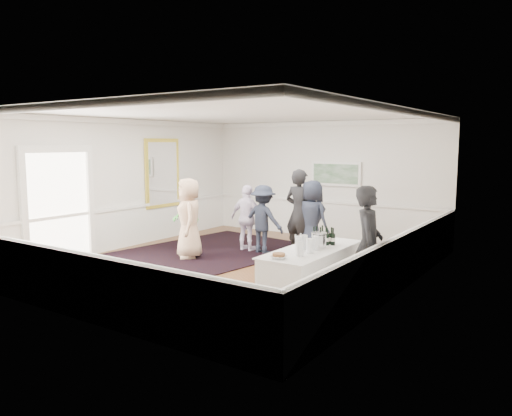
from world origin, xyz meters
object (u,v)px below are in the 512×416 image
Objects in this scene: bartender at (368,244)px; guest_lilac at (247,218)px; guest_tan at (189,218)px; guest_dark_b at (299,213)px; guest_dark_a at (263,219)px; guest_green at (186,217)px; serving_table at (312,275)px; ice_bucket at (319,240)px; guest_navy at (312,219)px; nut_bowl at (279,256)px.

guest_lilac is at bearing 41.32° from bartender.
guest_dark_b reaches higher than guest_tan.
guest_dark_a is 0.81× the size of guest_dark_b.
guest_green is 1.02× the size of guest_lilac.
guest_tan is 1.52m from guest_lilac.
guest_green reaches higher than serving_table.
guest_lilac reaches higher than ice_bucket.
guest_green is 4.79m from ice_bucket.
bartender is at bearing 36.42° from serving_table.
guest_lilac is 0.45m from guest_dark_a.
bartender reaches higher than ice_bucket.
ice_bucket is (1.90, -2.77, 0.01)m from guest_dark_b.
guest_navy is (1.16, 0.26, 0.07)m from guest_dark_a.
guest_green is 1.90m from guest_dark_a.
guest_dark_b is at bearing -166.57° from guest_lilac.
bartender is 8.09× the size of nut_bowl.
guest_tan is at bearing 149.38° from nut_bowl.
guest_green reaches higher than guest_dark_a.
guest_lilac is 0.99× the size of guest_dark_a.
guest_dark_b reaches higher than guest_dark_a.
ice_bucket is (2.74, -2.52, 0.20)m from guest_dark_a.
nut_bowl is at bearing 120.22° from guest_dark_b.
guest_green is at bearing 55.42° from bartender.
guest_dark_b is at bearing 14.43° from guest_navy.
ice_bucket is at bearing 143.49° from guest_lilac.
bartender is 0.95× the size of guest_dark_b.
serving_table is 1.25× the size of guest_navy.
guest_green reaches higher than ice_bucket.
guest_navy reaches higher than guest_lilac.
serving_table is 4.82m from guest_green.
nut_bowl is at bearing 124.45° from guest_navy.
guest_navy is at bearing 78.60° from guest_tan.
serving_table is 1.10× the size of guest_dark_b.
nut_bowl is (2.61, -3.57, 0.12)m from guest_dark_a.
guest_lilac is (0.66, 1.36, -0.11)m from guest_tan.
nut_bowl is (1.78, -3.83, -0.07)m from guest_dark_b.
guest_dark_a is at bearing -177.15° from guest_lilac.
guest_dark_a is at bearing 93.94° from guest_tan.
ice_bucket is (0.04, 0.16, 0.56)m from serving_table.
guest_dark_a is (-2.70, 2.67, 0.36)m from serving_table.
serving_table is 4.04m from guest_tan.
guest_green is at bearing 27.63° from guest_dark_b.
guest_tan is at bearing 49.54° from guest_navy.
guest_navy reaches higher than guest_dark_a.
ice_bucket is (3.84, -1.14, 0.10)m from guest_tan.
guest_dark_a is (1.72, 0.79, -0.01)m from guest_green.
guest_tan reaches higher than guest_lilac.
guest_dark_b reaches higher than serving_table.
guest_lilac is 0.91× the size of guest_navy.
serving_table is 1.15× the size of bartender.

